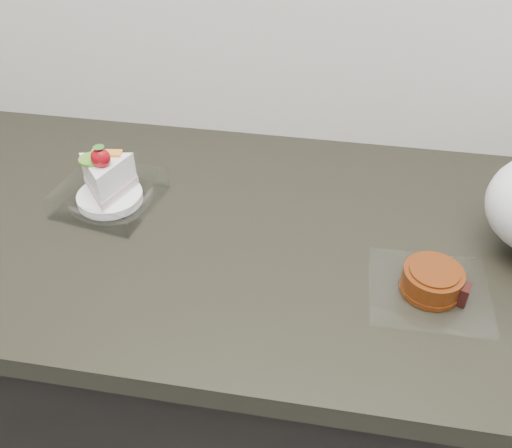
# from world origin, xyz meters

# --- Properties ---
(counter) EXTENTS (2.04, 0.64, 0.90)m
(counter) POSITION_xyz_m (0.00, 1.69, 0.45)
(counter) COLOR black
(counter) RESTS_ON ground
(cake_tray) EXTENTS (0.18, 0.18, 0.12)m
(cake_tray) POSITION_xyz_m (-0.34, 1.72, 0.93)
(cake_tray) COLOR white
(cake_tray) RESTS_ON counter
(mooncake_wrap) EXTENTS (0.18, 0.17, 0.04)m
(mooncake_wrap) POSITION_xyz_m (0.21, 1.60, 0.92)
(mooncake_wrap) COLOR white
(mooncake_wrap) RESTS_ON counter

